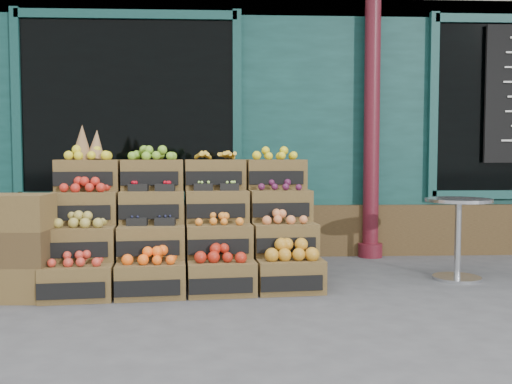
{
  "coord_description": "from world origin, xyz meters",
  "views": [
    {
      "loc": [
        -0.44,
        -4.48,
        1.18
      ],
      "look_at": [
        -0.2,
        0.7,
        0.85
      ],
      "focal_mm": 40.0,
      "sensor_mm": 36.0,
      "label": 1
    }
  ],
  "objects": [
    {
      "name": "crate_display",
      "position": [
        -0.86,
        0.79,
        0.45
      ],
      "size": [
        2.45,
        1.37,
        1.47
      ],
      "rotation": [
        0.0,
        0.0,
        0.1
      ],
      "color": "brown",
      "rests_on": "ground"
    },
    {
      "name": "bistro_table",
      "position": [
        1.72,
        0.79,
        0.48
      ],
      "size": [
        0.62,
        0.62,
        0.78
      ],
      "rotation": [
        0.0,
        0.0,
        -0.0
      ],
      "color": "#AFB1B6",
      "rests_on": "ground"
    },
    {
      "name": "spare_crates",
      "position": [
        -2.2,
        0.23,
        0.43
      ],
      "size": [
        0.59,
        0.42,
        0.87
      ],
      "rotation": [
        0.0,
        0.0,
        -0.04
      ],
      "color": "brown",
      "rests_on": "ground"
    },
    {
      "name": "shop_facade",
      "position": [
        0.0,
        5.11,
        2.4
      ],
      "size": [
        12.0,
        6.24,
        4.8
      ],
      "color": "#113A36",
      "rests_on": "ground"
    },
    {
      "name": "shopkeeper",
      "position": [
        -2.1,
        2.88,
        0.89
      ],
      "size": [
        0.73,
        0.57,
        1.78
      ],
      "primitive_type": "imported",
      "rotation": [
        0.0,
        0.0,
        2.9
      ],
      "color": "#18551B",
      "rests_on": "ground"
    },
    {
      "name": "ground",
      "position": [
        0.0,
        0.0,
        0.0
      ],
      "size": [
        60.0,
        60.0,
        0.0
      ],
      "primitive_type": "plane",
      "color": "#444447",
      "rests_on": "ground"
    }
  ]
}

